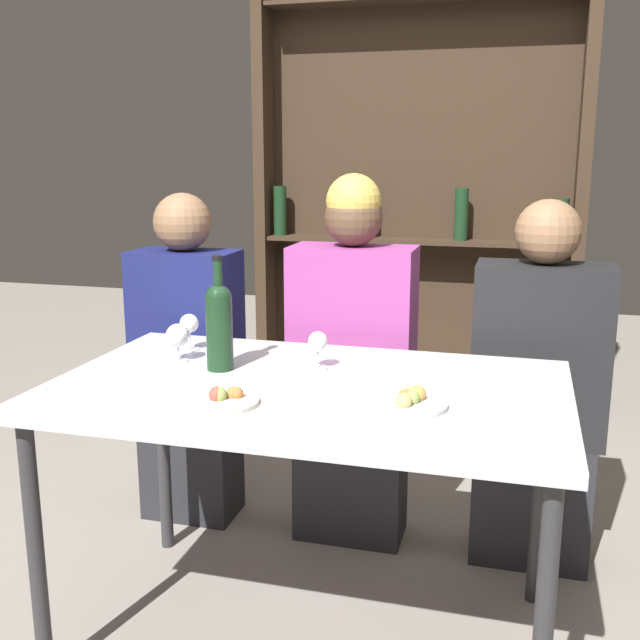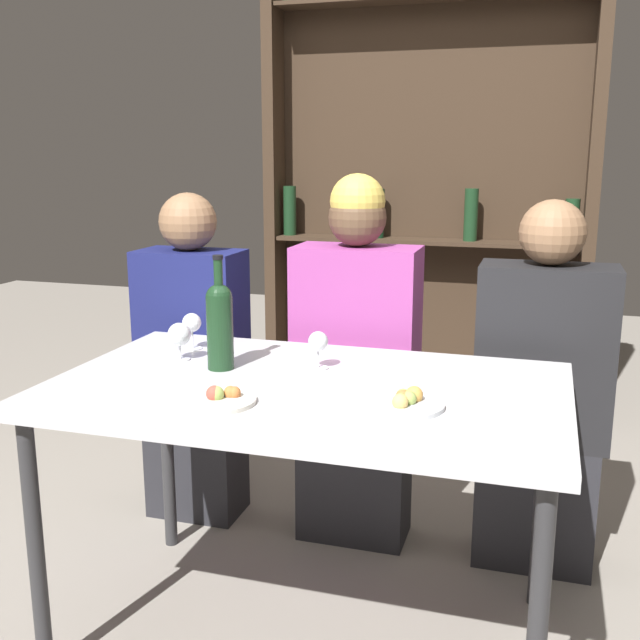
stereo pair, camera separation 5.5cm
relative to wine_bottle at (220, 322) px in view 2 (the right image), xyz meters
name	(u,v)px [view 2 (the right image)]	position (x,y,z in m)	size (l,w,h in m)	color
ground_plane	(308,635)	(0.28, -0.06, -0.92)	(10.00, 10.00, 0.00)	gray
dining_table	(307,406)	(0.28, -0.06, -0.20)	(1.39, 0.84, 0.78)	silver
wine_rack_wall	(426,194)	(0.28, 1.91, 0.27)	(1.65, 0.21, 2.37)	#38281C
wine_bottle	(220,322)	(0.00, 0.00, 0.00)	(0.08, 0.08, 0.33)	#19381E
wine_glass_0	(318,343)	(0.27, 0.08, -0.06)	(0.06, 0.06, 0.11)	silver
wine_glass_1	(179,335)	(-0.16, 0.05, -0.06)	(0.07, 0.07, 0.12)	silver
wine_glass_2	(192,324)	(-0.18, 0.18, -0.06)	(0.06, 0.06, 0.12)	silver
food_plate_0	(217,398)	(0.12, -0.28, -0.13)	(0.21, 0.21, 0.05)	silver
food_plate_1	(404,402)	(0.57, -0.18, -0.13)	(0.21, 0.21, 0.05)	silver
seated_person_left	(194,367)	(-0.37, 0.56, -0.32)	(0.39, 0.22, 1.25)	#26262B
seated_person_center	(356,370)	(0.27, 0.56, -0.28)	(0.43, 0.22, 1.32)	#26262B
seated_person_right	(541,400)	(0.90, 0.56, -0.33)	(0.44, 0.22, 1.25)	#26262B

